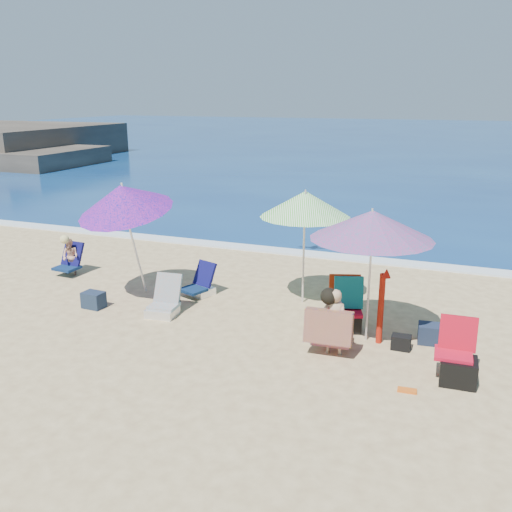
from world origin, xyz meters
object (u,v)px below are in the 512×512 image
(umbrella_striped, at_px, (305,204))
(camp_chair_left, at_px, (458,364))
(furled_umbrella, at_px, (382,302))
(camp_chair_right, at_px, (345,310))
(umbrella_blue, at_px, (123,198))
(chair_rainbow, at_px, (164,305))
(person_center, at_px, (332,323))
(person_left, at_px, (70,256))
(umbrella_turquoise, at_px, (372,225))
(chair_navy, at_px, (200,287))

(umbrella_striped, relative_size, camp_chair_left, 2.51)
(furled_umbrella, height_order, camp_chair_right, furled_umbrella)
(umbrella_blue, xyz_separation_m, chair_rainbow, (0.98, -0.40, -1.75))
(furled_umbrella, height_order, person_center, furled_umbrella)
(umbrella_striped, height_order, person_left, umbrella_striped)
(umbrella_turquoise, height_order, chair_rainbow, umbrella_turquoise)
(chair_rainbow, xyz_separation_m, camp_chair_right, (3.11, 0.47, 0.16))
(camp_chair_right, bearing_deg, umbrella_turquoise, -36.32)
(camp_chair_right, bearing_deg, chair_navy, 167.54)
(umbrella_striped, bearing_deg, person_left, -179.05)
(umbrella_blue, bearing_deg, camp_chair_left, -10.49)
(furled_umbrella, bearing_deg, person_center, -134.19)
(umbrella_turquoise, relative_size, camp_chair_right, 2.24)
(umbrella_turquoise, height_order, furled_umbrella, umbrella_turquoise)
(umbrella_turquoise, height_order, camp_chair_left, umbrella_turquoise)
(furled_umbrella, distance_m, chair_rainbow, 3.76)
(umbrella_turquoise, xyz_separation_m, camp_chair_left, (1.37, -0.86, -1.61))
(furled_umbrella, xyz_separation_m, camp_chair_left, (1.15, -0.84, -0.43))
(furled_umbrella, relative_size, person_left, 1.42)
(person_left, bearing_deg, umbrella_blue, -23.34)
(umbrella_striped, xyz_separation_m, furled_umbrella, (1.59, -1.21, -1.19))
(person_left, bearing_deg, furled_umbrella, -9.49)
(umbrella_striped, distance_m, chair_navy, 2.63)
(umbrella_blue, bearing_deg, chair_navy, 32.50)
(furled_umbrella, distance_m, person_center, 0.91)
(camp_chair_left, bearing_deg, umbrella_blue, 169.51)
(umbrella_blue, xyz_separation_m, camp_chair_left, (5.86, -1.08, -1.68))
(furled_umbrella, xyz_separation_m, person_center, (-0.62, -0.64, -0.19))
(umbrella_striped, height_order, chair_rainbow, umbrella_striped)
(chair_navy, distance_m, person_center, 3.38)
(camp_chair_left, height_order, person_center, person_center)
(umbrella_blue, height_order, person_left, umbrella_blue)
(umbrella_turquoise, distance_m, chair_rainbow, 3.89)
(umbrella_blue, height_order, camp_chair_right, umbrella_blue)
(umbrella_blue, xyz_separation_m, camp_chair_right, (4.09, 0.06, -1.59))
(umbrella_striped, distance_m, chair_rainbow, 3.05)
(umbrella_turquoise, distance_m, furled_umbrella, 1.20)
(chair_navy, xyz_separation_m, chair_rainbow, (-0.15, -1.12, 0.01))
(umbrella_blue, bearing_deg, camp_chair_right, 0.86)
(umbrella_striped, relative_size, person_center, 2.09)
(furled_umbrella, bearing_deg, chair_rainbow, -177.58)
(person_center, bearing_deg, camp_chair_left, -6.45)
(chair_navy, distance_m, person_left, 3.18)
(camp_chair_right, relative_size, person_center, 0.92)
(chair_rainbow, distance_m, camp_chair_left, 4.93)
(chair_rainbow, xyz_separation_m, person_left, (-3.02, 1.28, 0.22))
(chair_rainbow, height_order, camp_chair_right, camp_chair_right)
(umbrella_striped, bearing_deg, umbrella_blue, -162.78)
(furled_umbrella, bearing_deg, chair_navy, 164.93)
(umbrella_blue, distance_m, furled_umbrella, 4.87)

